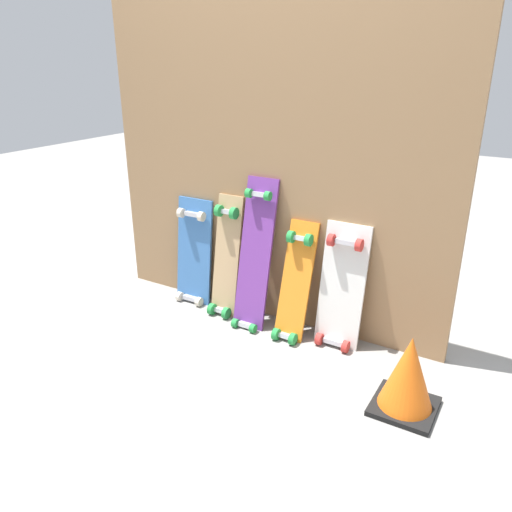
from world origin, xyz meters
The scene contains 8 objects.
ground_plane centered at (0.00, 0.00, 0.00)m, with size 12.00×12.00×0.00m, color gray.
plywood_wall_panel centered at (0.00, 0.07, 0.92)m, with size 2.01×0.04×1.85m, color #99724C.
skateboard_blue centered at (-0.47, 0.00, 0.28)m, with size 0.24×0.15×0.70m.
skateboard_natural centered at (-0.22, -0.03, 0.31)m, with size 0.16×0.20×0.75m.
skateboard_purple centered at (-0.02, -0.06, 0.37)m, with size 0.19×0.25×0.89m.
skateboard_orange centered at (0.23, -0.07, 0.27)m, with size 0.16×0.25×0.68m.
skateboard_white centered at (0.47, -0.02, 0.29)m, with size 0.23×0.18×0.70m.
traffic_cone centered at (0.93, -0.39, 0.17)m, with size 0.26×0.26×0.35m.
Camera 1 is at (1.27, -2.23, 1.41)m, focal length 35.34 mm.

